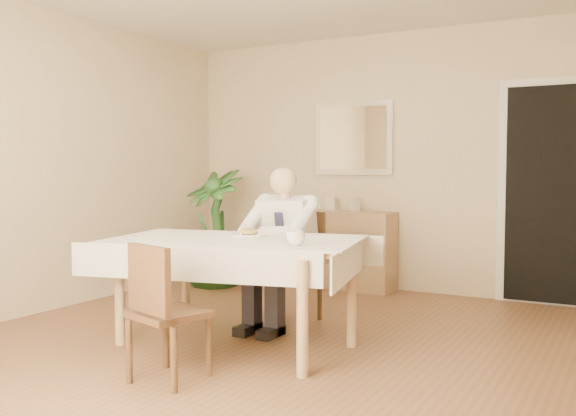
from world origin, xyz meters
The scene contains 17 objects.
room centered at (0.00, 0.00, 1.30)m, with size 5.00×5.02×2.60m.
doorway centered at (1.55, 2.46, 1.00)m, with size 0.96×0.07×2.10m.
mirror centered at (-0.39, 2.47, 1.55)m, with size 0.86×0.04×0.76m.
dining_table centered at (-0.21, -0.03, 0.67)m, with size 1.93×1.39×0.75m.
chair_far centered at (-0.21, 0.85, 0.50)m, with size 0.46×0.46×0.88m.
chair_near centered at (-0.15, -0.89, 0.45)m, with size 0.48×0.49×0.81m.
seated_man centered at (-0.21, 0.56, 0.69)m, with size 0.48×0.72×1.24m.
plate centered at (-0.22, 0.15, 0.76)m, with size 0.26×0.26×0.02m, color white.
food centered at (-0.22, 0.15, 0.78)m, with size 0.14×0.14×0.06m, color olive.
knife centered at (-0.18, 0.09, 0.78)m, with size 0.01×0.01×0.13m, color silver.
fork centered at (-0.26, 0.09, 0.78)m, with size 0.01×0.01×0.13m, color silver.
coffee_mug centered at (0.35, -0.19, 0.80)m, with size 0.12×0.12×0.09m, color white.
sideboard centered at (-0.39, 2.32, 0.40)m, with size 0.99×0.34×0.80m, color #977756.
photo_frame_left centered at (-0.87, 2.32, 0.87)m, with size 0.10×0.02×0.14m, color silver.
photo_frame_center centered at (-0.58, 2.34, 0.87)m, with size 0.10×0.02×0.14m, color silver.
photo_frame_right centered at (-0.31, 2.36, 0.87)m, with size 0.10×0.02×0.14m, color silver.
potted_palm centered at (-1.69, 1.80, 0.61)m, with size 0.69×0.69×1.23m, color #214C1B.
Camera 1 is at (2.23, -3.71, 1.24)m, focal length 40.00 mm.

